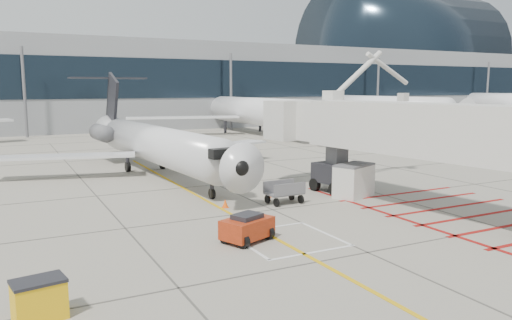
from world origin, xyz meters
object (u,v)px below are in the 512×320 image
jet_bridge (418,140)px  regional_jet (168,126)px  pushback_tug (247,227)px  spill_bin (39,299)px

jet_bridge → regional_jet: bearing=114.4°
regional_jet → jet_bridge: 17.39m
jet_bridge → pushback_tug: 11.10m
regional_jet → pushback_tug: bearing=-98.8°
spill_bin → pushback_tug: bearing=15.2°
jet_bridge → pushback_tug: size_ratio=8.77×
spill_bin → regional_jet: bearing=53.7°
pushback_tug → jet_bridge: bearing=-18.2°
regional_jet → jet_bridge: size_ratio=1.54×
jet_bridge → spill_bin: 20.01m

